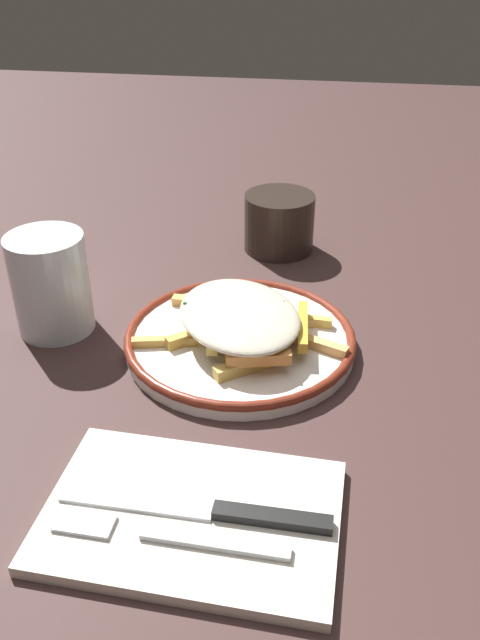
# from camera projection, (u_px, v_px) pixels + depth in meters

# --- Properties ---
(ground_plane) EXTENTS (2.60, 2.60, 0.00)m
(ground_plane) POSITION_uv_depth(u_px,v_px,m) (240.00, 347.00, 0.71)
(ground_plane) COLOR #3F2A28
(plate) EXTENTS (0.24, 0.24, 0.02)m
(plate) POSITION_uv_depth(u_px,v_px,m) (240.00, 339.00, 0.71)
(plate) COLOR white
(plate) RESTS_ON ground_plane
(fries_heap) EXTENTS (0.19, 0.22, 0.04)m
(fries_heap) POSITION_uv_depth(u_px,v_px,m) (244.00, 320.00, 0.68)
(fries_heap) COLOR #D5B354
(fries_heap) RESTS_ON plate
(napkin) EXTENTS (0.16, 0.23, 0.01)m
(napkin) POSITION_uv_depth(u_px,v_px,m) (194.00, 516.00, 0.51)
(napkin) COLOR silver
(napkin) RESTS_ON ground_plane
(fork) EXTENTS (0.02, 0.18, 0.01)m
(fork) POSITION_uv_depth(u_px,v_px,m) (169.00, 536.00, 0.48)
(fork) COLOR silver
(fork) RESTS_ON napkin
(knife) EXTENTS (0.02, 0.21, 0.01)m
(knife) POSITION_uv_depth(u_px,v_px,m) (218.00, 511.00, 0.50)
(knife) COLOR black
(knife) RESTS_ON napkin
(water_glass) EXTENTS (0.08, 0.08, 0.11)m
(water_glass) POSITION_uv_depth(u_px,v_px,m) (51.00, 284.00, 0.72)
(water_glass) COLOR silver
(water_glass) RESTS_ON ground_plane
(coffee_mug) EXTENTS (0.12, 0.09, 0.08)m
(coffee_mug) POSITION_uv_depth(u_px,v_px,m) (279.00, 222.00, 0.90)
(coffee_mug) COLOR #2C221D
(coffee_mug) RESTS_ON ground_plane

